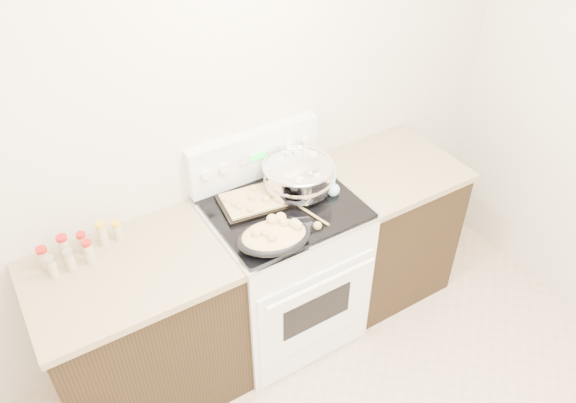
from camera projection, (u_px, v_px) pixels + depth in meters
room_shell at (466, 325)px, 1.33m from camera, size 4.10×3.60×2.75m
counter_left at (143, 331)px, 2.86m from camera, size 0.93×0.67×0.92m
counter_right at (382, 225)px, 3.50m from camera, size 0.73×0.67×0.92m
kitchen_range at (283, 267)px, 3.17m from camera, size 0.78×0.73×1.22m
mixing_bowl at (298, 177)px, 2.93m from camera, size 0.49×0.49×0.22m
roasting_pan at (274, 236)px, 2.63m from camera, size 0.40×0.32×0.12m
baking_sheet at (255, 200)px, 2.89m from camera, size 0.40×0.30×0.06m
wooden_spoon at (314, 221)px, 2.77m from camera, size 0.08×0.26×0.04m
blue_ladle at (333, 188)px, 2.95m from camera, size 0.18×0.22×0.09m
spice_jars at (78, 248)px, 2.58m from camera, size 0.39×0.14×0.13m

